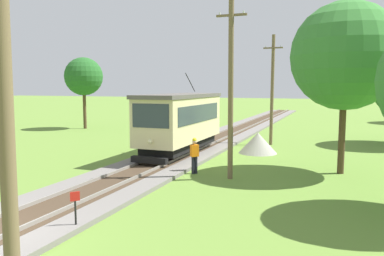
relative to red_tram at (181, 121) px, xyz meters
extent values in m
cube|color=beige|center=(0.00, 0.02, 0.11)|extent=(2.50, 8.00, 2.60)
cube|color=#56514C|center=(0.00, 0.02, 1.52)|extent=(2.60, 8.32, 0.22)
cube|color=black|center=(0.00, 0.02, -1.47)|extent=(2.10, 7.04, 0.44)
cube|color=#2D3842|center=(0.00, -3.99, 0.57)|extent=(2.10, 0.03, 1.25)
cube|color=#2D3842|center=(1.26, 0.02, 0.47)|extent=(0.02, 6.72, 1.04)
sphere|color=#F4EAB2|center=(0.00, -4.04, -0.74)|extent=(0.28, 0.28, 0.28)
cylinder|color=black|center=(0.00, 1.62, 2.33)|extent=(0.05, 1.67, 1.19)
cube|color=black|center=(0.00, -4.18, -1.69)|extent=(2.00, 0.36, 0.32)
cylinder|color=black|center=(0.00, -2.22, -1.47)|extent=(1.54, 0.80, 0.80)
cylinder|color=black|center=(0.00, 2.26, -1.47)|extent=(1.54, 0.80, 0.80)
cylinder|color=brown|center=(4.42, -17.19, 1.63)|extent=(0.24, 0.31, 7.65)
cylinder|color=brown|center=(4.42, -4.60, 2.03)|extent=(0.24, 0.34, 8.44)
cube|color=brown|center=(4.42, -4.60, 5.24)|extent=(1.40, 0.10, 0.10)
cylinder|color=silver|center=(3.87, -4.60, 5.34)|extent=(0.08, 0.08, 0.10)
cylinder|color=silver|center=(4.97, -4.60, 5.34)|extent=(0.08, 0.08, 0.10)
cylinder|color=brown|center=(4.42, 6.69, 1.80)|extent=(0.24, 0.52, 7.99)
cube|color=brown|center=(4.42, 6.69, 4.84)|extent=(1.40, 0.10, 0.10)
cylinder|color=silver|center=(3.87, 6.69, 4.94)|extent=(0.08, 0.08, 0.10)
cylinder|color=silver|center=(4.97, 6.69, 4.94)|extent=(0.08, 0.08, 0.10)
cylinder|color=black|center=(1.85, -12.46, -1.74)|extent=(0.06, 0.06, 0.90)
cube|color=red|center=(1.85, -12.46, -1.15)|extent=(0.21, 0.21, 0.28)
cone|color=#9E998E|center=(4.24, 2.70, -1.53)|extent=(2.45, 2.45, 1.33)
cylinder|color=black|center=(2.56, -4.16, -1.76)|extent=(0.15, 0.15, 0.86)
cylinder|color=black|center=(2.45, -4.27, -1.76)|extent=(0.15, 0.15, 0.86)
cube|color=orange|center=(2.51, -4.22, -1.04)|extent=(0.44, 0.44, 0.58)
sphere|color=tan|center=(2.51, -4.22, -0.61)|extent=(0.22, 0.22, 0.22)
sphere|color=yellow|center=(2.51, -4.22, -0.51)|extent=(0.21, 0.21, 0.21)
cylinder|color=#38332D|center=(-2.70, 0.25, -1.76)|extent=(0.15, 0.15, 0.86)
cylinder|color=#38332D|center=(-2.84, 0.16, -1.76)|extent=(0.15, 0.15, 0.86)
cube|color=yellow|center=(-2.77, 0.21, -1.04)|extent=(0.45, 0.41, 0.58)
sphere|color=beige|center=(-2.77, 0.21, -0.61)|extent=(0.22, 0.22, 0.22)
sphere|color=yellow|center=(-2.77, 0.21, -0.51)|extent=(0.21, 0.21, 0.21)
cylinder|color=#4C3823|center=(-15.03, 10.61, -0.28)|extent=(0.32, 0.32, 3.84)
sphere|color=#235B23|center=(-15.03, 10.61, 3.07)|extent=(3.80, 3.80, 3.80)
cylinder|color=#4C3823|center=(9.21, -1.55, -0.31)|extent=(0.32, 0.32, 3.78)
sphere|color=#387A33|center=(9.21, -1.55, 3.53)|extent=(5.20, 5.20, 5.20)
camera|label=1|loc=(9.08, -21.49, 2.09)|focal=35.79mm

